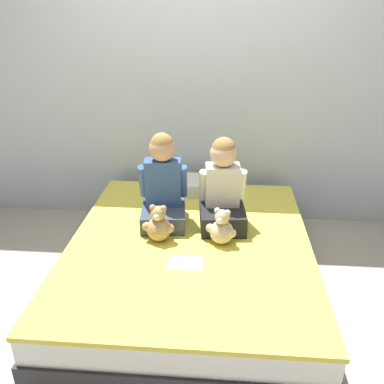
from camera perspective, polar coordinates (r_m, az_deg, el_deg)
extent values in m
plane|color=#B2A899|center=(2.96, -0.26, -12.89)|extent=(14.00, 14.00, 0.00)
cube|color=silver|center=(3.48, 1.28, 15.54)|extent=(8.00, 0.06, 2.50)
cube|color=#2D2D33|center=(2.91, -0.27, -11.51)|extent=(1.62, 1.92, 0.18)
cube|color=white|center=(2.81, -0.27, -8.69)|extent=(1.58, 1.88, 0.16)
cube|color=#E5D64C|center=(2.76, -0.28, -7.01)|extent=(1.60, 1.90, 0.03)
cube|color=#384251|center=(2.93, -4.00, -3.28)|extent=(0.34, 0.40, 0.13)
cube|color=#33518E|center=(2.87, -4.08, 1.34)|extent=(0.26, 0.15, 0.34)
sphere|color=tan|center=(2.78, -4.23, 6.09)|extent=(0.18, 0.18, 0.18)
sphere|color=#A37A42|center=(2.77, -4.26, 6.71)|extent=(0.16, 0.16, 0.16)
cylinder|color=#33518E|center=(2.88, -6.91, 1.47)|extent=(0.07, 0.15, 0.27)
cylinder|color=#33518E|center=(2.87, -1.24, 1.51)|extent=(0.07, 0.15, 0.27)
cube|color=black|center=(2.89, 4.24, -3.43)|extent=(0.34, 0.40, 0.15)
cube|color=silver|center=(2.85, 4.29, 1.00)|extent=(0.25, 0.17, 0.29)
sphere|color=#DBAD89|center=(2.76, 4.44, 5.39)|extent=(0.19, 0.19, 0.19)
sphere|color=#A37A42|center=(2.75, 4.46, 6.03)|extent=(0.16, 0.16, 0.16)
cylinder|color=silver|center=(2.83, 1.58, 1.12)|extent=(0.07, 0.14, 0.24)
cylinder|color=silver|center=(2.86, 6.97, 1.14)|extent=(0.07, 0.14, 0.24)
sphere|color=tan|center=(2.72, -4.69, -5.19)|extent=(0.16, 0.16, 0.16)
sphere|color=tan|center=(2.67, -4.77, -3.01)|extent=(0.10, 0.10, 0.10)
sphere|color=beige|center=(2.63, -4.98, -3.54)|extent=(0.05, 0.05, 0.05)
sphere|color=tan|center=(2.66, -5.57, -2.20)|extent=(0.04, 0.04, 0.04)
sphere|color=tan|center=(2.64, -4.03, -2.32)|extent=(0.04, 0.04, 0.04)
sphere|color=tan|center=(2.72, -6.38, -4.84)|extent=(0.06, 0.06, 0.06)
sphere|color=tan|center=(2.68, -3.16, -5.12)|extent=(0.06, 0.06, 0.06)
sphere|color=#D1B78E|center=(2.69, 4.18, -5.63)|extent=(0.16, 0.16, 0.16)
sphere|color=#D1B78E|center=(2.64, 4.25, -3.51)|extent=(0.10, 0.10, 0.10)
sphere|color=white|center=(2.60, 3.91, -4.00)|extent=(0.04, 0.04, 0.04)
sphere|color=#D1B78E|center=(2.63, 3.56, -2.62)|extent=(0.04, 0.04, 0.04)
sphere|color=#D1B78E|center=(2.61, 5.00, -2.93)|extent=(0.04, 0.04, 0.04)
sphere|color=#D1B78E|center=(2.69, 2.58, -5.08)|extent=(0.06, 0.06, 0.06)
sphere|color=#D1B78E|center=(2.65, 5.58, -5.77)|extent=(0.06, 0.06, 0.06)
cube|color=silver|center=(3.41, 0.83, 0.92)|extent=(0.46, 0.30, 0.11)
cube|color=white|center=(2.52, -0.94, -9.96)|extent=(0.21, 0.15, 0.00)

